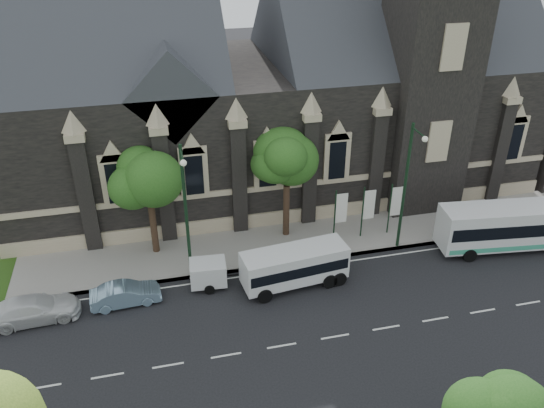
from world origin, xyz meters
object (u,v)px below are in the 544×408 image
object	(u,v)px
tree_walk_right	(289,159)
car_far_white	(34,309)
street_lamp_mid	(186,207)
banner_flag_left	(339,211)
banner_flag_center	(367,208)
tree_walk_left	(150,174)
banner_flag_right	(394,204)
sedan	(126,294)
shuttle_bus	(295,265)
tree_park_east	(506,400)
street_lamp_near	(407,182)
box_trailer	(208,273)
tour_coach	(522,225)

from	to	relation	value
tree_walk_right	car_far_white	distance (m)	17.85
street_lamp_mid	banner_flag_left	bearing A→B (deg)	10.50
tree_walk_right	street_lamp_mid	xyz separation A→B (m)	(-7.21, -3.62, -0.71)
street_lamp_mid	banner_flag_center	distance (m)	12.73
tree_walk_left	banner_flag_right	distance (m)	16.52
tree_walk_left	street_lamp_mid	xyz separation A→B (m)	(1.80, -3.61, -0.62)
tree_walk_left	car_far_white	distance (m)	10.31
sedan	shuttle_bus	bearing A→B (deg)	-96.81
tree_park_east	shuttle_bus	world-z (taller)	tree_park_east
tree_park_east	tree_walk_right	xyz separation A→B (m)	(-2.96, 20.04, 1.20)
banner_flag_center	banner_flag_right	size ratio (longest dim) A/B	1.00
tree_park_east	shuttle_bus	xyz separation A→B (m)	(-4.08, 14.32, -3.17)
street_lamp_near	tree_walk_left	bearing A→B (deg)	167.13
tree_walk_right	box_trailer	distance (m)	9.17
tree_park_east	box_trailer	world-z (taller)	tree_park_east
tree_park_east	banner_flag_left	xyz separation A→B (m)	(0.11, 18.32, -2.24)
banner_flag_right	sedan	bearing A→B (deg)	-169.31
tree_walk_right	sedan	world-z (taller)	tree_walk_right
banner_flag_left	banner_flag_right	size ratio (longest dim) A/B	1.00
tour_coach	box_trailer	world-z (taller)	tour_coach
tour_coach	box_trailer	size ratio (longest dim) A/B	3.52
tree_walk_right	banner_flag_center	world-z (taller)	tree_walk_right
banner_flag_center	banner_flag_right	distance (m)	2.00
banner_flag_left	sedan	world-z (taller)	banner_flag_left
banner_flag_center	shuttle_bus	size ratio (longest dim) A/B	0.60
box_trailer	car_far_white	distance (m)	9.99
street_lamp_mid	tree_park_east	bearing A→B (deg)	-58.21
shuttle_bus	car_far_white	xyz separation A→B (m)	(-15.11, 0.31, -0.72)
banner_flag_left	banner_flag_right	world-z (taller)	same
tree_park_east	tree_walk_right	distance (m)	20.29
tree_walk_right	shuttle_bus	bearing A→B (deg)	-101.06
street_lamp_near	banner_flag_right	size ratio (longest dim) A/B	2.25
tree_walk_right	tree_walk_left	size ratio (longest dim) A/B	1.02
tree_walk_left	banner_flag_center	xyz separation A→B (m)	(14.08, -1.70, -3.35)
banner_flag_right	banner_flag_center	bearing A→B (deg)	180.00
banner_flag_center	car_far_white	size ratio (longest dim) A/B	0.80
banner_flag_left	street_lamp_mid	bearing A→B (deg)	-169.50
street_lamp_near	shuttle_bus	xyz separation A→B (m)	(-7.91, -2.09, -3.66)
tree_park_east	street_lamp_mid	xyz separation A→B (m)	(-10.18, 16.42, 0.49)
car_far_white	street_lamp_mid	bearing A→B (deg)	-82.46
shuttle_bus	box_trailer	world-z (taller)	shuttle_bus
tree_park_east	banner_flag_left	world-z (taller)	tree_park_east
tree_walk_left	sedan	distance (m)	7.56
tree_park_east	banner_flag_right	bearing A→B (deg)	77.35
street_lamp_mid	car_far_white	distance (m)	10.18
tour_coach	sedan	world-z (taller)	tour_coach
banner_flag_right	tour_coach	bearing A→B (deg)	-25.54
tree_walk_left	box_trailer	world-z (taller)	tree_walk_left
street_lamp_mid	banner_flag_right	size ratio (longest dim) A/B	2.25
tree_walk_right	tour_coach	world-z (taller)	tree_walk_right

